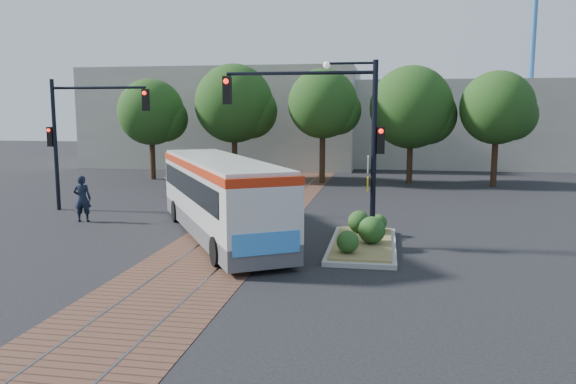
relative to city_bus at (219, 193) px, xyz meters
name	(u,v)px	position (x,y,z in m)	size (l,w,h in m)	color
ground	(233,236)	(0.44, 0.14, -1.60)	(120.00, 120.00, 0.00)	black
trackbed	(257,216)	(0.44, 4.14, -1.60)	(3.60, 40.00, 0.02)	brown
tree_row	(319,107)	(1.65, 16.56, 3.25)	(26.40, 5.60, 7.67)	#382314
warehouses	(316,120)	(-0.08, 28.88, 2.21)	(40.00, 13.00, 8.00)	#ADA899
crane	(533,39)	(18.44, 34.14, 9.28)	(8.00, 0.50, 18.00)	#3F72B2
city_bus	(219,193)	(0.00, 0.00, 0.00)	(7.41, 10.38, 2.87)	#4C4C4F
traffic_island	(364,238)	(5.26, -0.76, -1.27)	(2.20, 5.20, 1.13)	gray
signal_pole_main	(337,123)	(4.31, -0.67, 2.56)	(5.49, 0.46, 6.00)	black
signal_pole_left	(77,127)	(-7.92, 4.13, 2.26)	(4.99, 0.34, 6.00)	black
officer	(82,199)	(-6.42, 1.69, -0.63)	(0.71, 0.46, 1.94)	black
parked_car	(203,185)	(-3.82, 9.52, -1.03)	(1.61, 3.96, 1.15)	black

